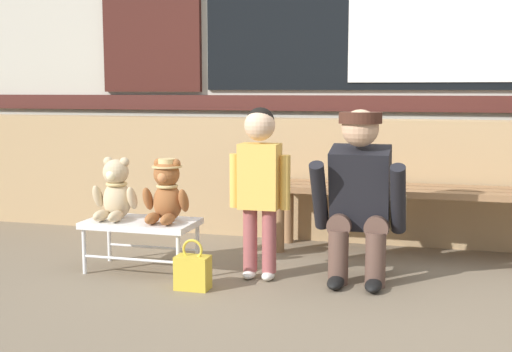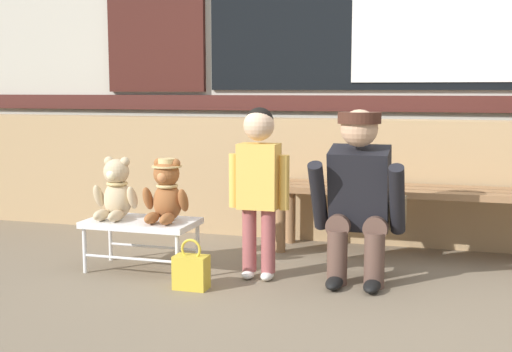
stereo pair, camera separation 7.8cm
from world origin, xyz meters
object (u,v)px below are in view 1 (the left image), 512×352
(small_display_bench, at_px, (141,226))
(handbag_on_ground, at_px, (192,272))
(wooden_bench_long, at_px, (434,199))
(adult_crouching, at_px, (362,196))
(child_standing, at_px, (260,174))
(teddy_bear_with_hat, at_px, (166,192))
(teddy_bear_plain, at_px, (116,191))

(small_display_bench, height_order, handbag_on_ground, small_display_bench)
(wooden_bench_long, bearing_deg, adult_crouching, -119.42)
(small_display_bench, xyz_separation_m, child_standing, (0.71, 0.03, 0.33))
(child_standing, bearing_deg, teddy_bear_with_hat, -177.09)
(teddy_bear_with_hat, distance_m, handbag_on_ground, 0.53)
(teddy_bear_with_hat, bearing_deg, small_display_bench, -179.23)
(wooden_bench_long, height_order, handbag_on_ground, wooden_bench_long)
(wooden_bench_long, distance_m, teddy_bear_plain, 1.97)
(teddy_bear_plain, bearing_deg, teddy_bear_with_hat, 0.13)
(wooden_bench_long, xyz_separation_m, adult_crouching, (-0.38, -0.67, 0.11))
(child_standing, bearing_deg, teddy_bear_plain, -178.12)
(adult_crouching, relative_size, handbag_on_ground, 3.49)
(small_display_bench, distance_m, teddy_bear_with_hat, 0.26)
(child_standing, bearing_deg, adult_crouching, 9.75)
(wooden_bench_long, bearing_deg, teddy_bear_with_hat, -151.70)
(wooden_bench_long, distance_m, handbag_on_ground, 1.64)
(teddy_bear_plain, relative_size, teddy_bear_with_hat, 1.00)
(teddy_bear_with_hat, xyz_separation_m, handbag_on_ground, (0.26, -0.27, -0.38))
(child_standing, distance_m, handbag_on_ground, 0.65)
(child_standing, relative_size, handbag_on_ground, 3.52)
(small_display_bench, height_order, teddy_bear_plain, teddy_bear_plain)
(adult_crouching, distance_m, handbag_on_ground, 1.00)
(small_display_bench, bearing_deg, teddy_bear_with_hat, 0.77)
(small_display_bench, bearing_deg, wooden_bench_long, 25.97)
(child_standing, distance_m, adult_crouching, 0.57)
(small_display_bench, relative_size, child_standing, 0.67)
(teddy_bear_plain, distance_m, child_standing, 0.88)
(wooden_bench_long, distance_m, adult_crouching, 0.78)
(adult_crouching, bearing_deg, child_standing, -170.25)
(child_standing, xyz_separation_m, adult_crouching, (0.55, 0.09, -0.11))
(teddy_bear_with_hat, relative_size, child_standing, 0.38)
(small_display_bench, bearing_deg, adult_crouching, 5.66)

